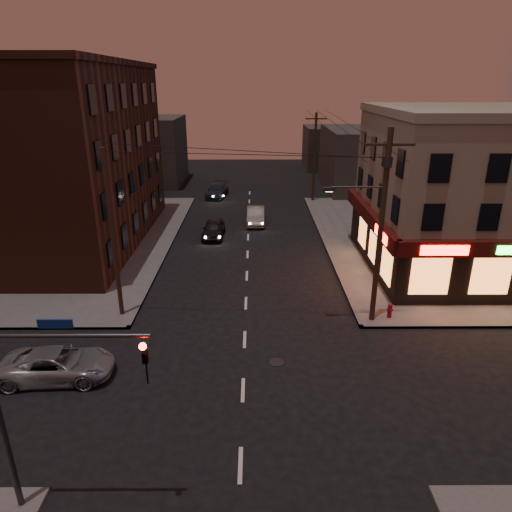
{
  "coord_description": "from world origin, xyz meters",
  "views": [
    {
      "loc": [
        0.46,
        -15.83,
        12.13
      ],
      "look_at": [
        0.59,
        7.36,
        3.2
      ],
      "focal_mm": 32.0,
      "sensor_mm": 36.0,
      "label": 1
    }
  ],
  "objects_px": {
    "sedan_far": "(217,191)",
    "suv_cross": "(57,364)",
    "fire_hydrant": "(390,310)",
    "sedan_mid": "(256,216)",
    "sedan_near": "(213,229)"
  },
  "relations": [
    {
      "from": "sedan_near",
      "to": "sedan_far",
      "type": "distance_m",
      "value": 14.01
    },
    {
      "from": "sedan_near",
      "to": "sedan_far",
      "type": "xyz_separation_m",
      "value": [
        -0.76,
        13.99,
        -0.01
      ]
    },
    {
      "from": "sedan_far",
      "to": "suv_cross",
      "type": "bearing_deg",
      "value": -90.05
    },
    {
      "from": "sedan_far",
      "to": "fire_hydrant",
      "type": "bearing_deg",
      "value": -60.37
    },
    {
      "from": "sedan_far",
      "to": "sedan_mid",
      "type": "bearing_deg",
      "value": -59.69
    },
    {
      "from": "sedan_near",
      "to": "fire_hydrant",
      "type": "xyz_separation_m",
      "value": [
        10.66,
        -14.16,
        -0.12
      ]
    },
    {
      "from": "sedan_near",
      "to": "sedan_mid",
      "type": "xyz_separation_m",
      "value": [
        3.51,
        3.81,
        0.02
      ]
    },
    {
      "from": "suv_cross",
      "to": "sedan_near",
      "type": "distance_m",
      "value": 19.93
    },
    {
      "from": "fire_hydrant",
      "to": "suv_cross",
      "type": "bearing_deg",
      "value": -162.23
    },
    {
      "from": "fire_hydrant",
      "to": "sedan_far",
      "type": "bearing_deg",
      "value": 112.08
    },
    {
      "from": "sedan_mid",
      "to": "fire_hydrant",
      "type": "bearing_deg",
      "value": -67.78
    },
    {
      "from": "sedan_far",
      "to": "fire_hydrant",
      "type": "relative_size",
      "value": 5.97
    },
    {
      "from": "sedan_near",
      "to": "fire_hydrant",
      "type": "relative_size",
      "value": 5.14
    },
    {
      "from": "suv_cross",
      "to": "sedan_far",
      "type": "xyz_separation_m",
      "value": [
        4.43,
        33.23,
        0.03
      ]
    },
    {
      "from": "suv_cross",
      "to": "sedan_far",
      "type": "bearing_deg",
      "value": -10.67
    }
  ]
}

